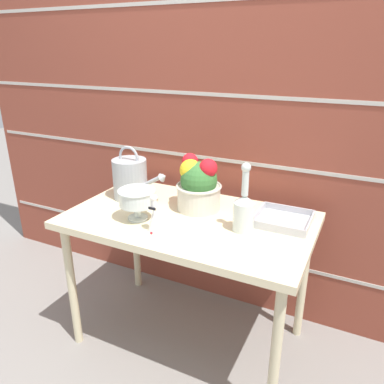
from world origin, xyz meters
name	(u,v)px	position (x,y,z in m)	size (l,w,h in m)	color
ground_plane	(189,336)	(0.00, 0.00, 0.00)	(12.00, 12.00, 0.00)	gray
brick_wall	(226,127)	(0.00, 0.47, 1.10)	(3.60, 0.08, 2.20)	brown
patio_table	(189,231)	(0.00, 0.00, 0.67)	(1.19, 0.71, 0.74)	beige
watering_can	(131,178)	(-0.40, 0.09, 0.85)	(0.33, 0.19, 0.29)	#9EA3A8
crystal_pedestal_bowl	(137,198)	(-0.21, -0.13, 0.85)	(0.18, 0.18, 0.15)	silver
flower_planter	(198,185)	(-0.01, 0.11, 0.87)	(0.23, 0.23, 0.28)	beige
glass_decanter	(244,209)	(0.28, -0.02, 0.84)	(0.10, 0.10, 0.32)	silver
figurine_vase	(154,216)	(-0.07, -0.20, 0.81)	(0.06, 0.06, 0.18)	white
wire_tray	(283,221)	(0.43, 0.14, 0.75)	(0.25, 0.25, 0.04)	#B7B7BC
fallen_petal	(151,233)	(-0.07, -0.23, 0.74)	(0.01, 0.01, 0.01)	red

